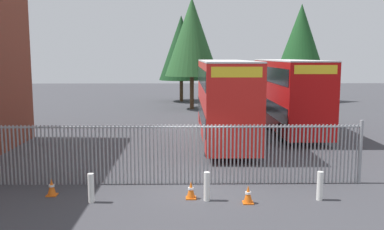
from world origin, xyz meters
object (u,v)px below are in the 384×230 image
object	(u,v)px
bollard_near_right	(320,186)
traffic_cone_mid_forecourt	(52,187)
double_decker_bus_near_gate	(224,98)
double_decker_bus_behind_fence_left	(288,92)
bollard_near_left	(91,188)
bollard_center_front	(207,186)
traffic_cone_near_kerb	(191,190)
traffic_cone_by_gate	(248,194)

from	to	relation	value
bollard_near_right	traffic_cone_mid_forecourt	bearing A→B (deg)	176.20
double_decker_bus_near_gate	double_decker_bus_behind_fence_left	bearing A→B (deg)	37.28
bollard_near_left	double_decker_bus_near_gate	bearing A→B (deg)	62.26
double_decker_bus_behind_fence_left	bollard_center_front	size ratio (longest dim) A/B	11.38
bollard_near_right	traffic_cone_near_kerb	world-z (taller)	bollard_near_right
double_decker_bus_behind_fence_left	traffic_cone_by_gate	distance (m)	14.08
double_decker_bus_behind_fence_left	traffic_cone_near_kerb	xyz separation A→B (m)	(-6.22, -12.72, -2.13)
bollard_near_left	traffic_cone_by_gate	world-z (taller)	bollard_near_left
bollard_near_left	traffic_cone_mid_forecourt	xyz separation A→B (m)	(-1.48, 0.70, -0.19)
double_decker_bus_near_gate	bollard_center_front	bearing A→B (deg)	-98.45
bollard_center_front	traffic_cone_near_kerb	distance (m)	0.58
double_decker_bus_near_gate	traffic_cone_by_gate	distance (m)	10.18
double_decker_bus_near_gate	bollard_near_right	bearing A→B (deg)	-76.96
traffic_cone_by_gate	traffic_cone_near_kerb	size ratio (longest dim) A/B	1.00
double_decker_bus_behind_fence_left	bollard_near_right	bearing A→B (deg)	-98.92
traffic_cone_by_gate	bollard_near_left	bearing A→B (deg)	178.18
bollard_near_right	traffic_cone_mid_forecourt	distance (m)	8.89
bollard_center_front	traffic_cone_near_kerb	xyz separation A→B (m)	(-0.51, 0.20, -0.19)
traffic_cone_by_gate	bollard_center_front	bearing A→B (deg)	168.07
traffic_cone_by_gate	traffic_cone_mid_forecourt	bearing A→B (deg)	172.47
double_decker_bus_behind_fence_left	traffic_cone_mid_forecourt	xyz separation A→B (m)	(-10.90, -12.34, -2.13)
bollard_center_front	traffic_cone_mid_forecourt	world-z (taller)	bollard_center_front
traffic_cone_by_gate	double_decker_bus_behind_fence_left	bearing A→B (deg)	71.55
double_decker_bus_near_gate	traffic_cone_near_kerb	size ratio (longest dim) A/B	18.32
double_decker_bus_near_gate	traffic_cone_near_kerb	xyz separation A→B (m)	(-1.95, -9.47, -2.13)
double_decker_bus_near_gate	bollard_center_front	size ratio (longest dim) A/B	11.38
traffic_cone_by_gate	traffic_cone_mid_forecourt	world-z (taller)	same
bollard_near_left	traffic_cone_by_gate	bearing A→B (deg)	-1.82
bollard_near_right	traffic_cone_near_kerb	distance (m)	4.20
double_decker_bus_near_gate	traffic_cone_mid_forecourt	bearing A→B (deg)	-126.08
double_decker_bus_behind_fence_left	traffic_cone_near_kerb	size ratio (longest dim) A/B	18.32
bollard_center_front	traffic_cone_by_gate	world-z (taller)	bollard_center_front
double_decker_bus_near_gate	traffic_cone_by_gate	bearing A→B (deg)	-90.77
bollard_near_left	bollard_near_right	distance (m)	7.39
bollard_center_front	double_decker_bus_near_gate	bearing A→B (deg)	81.55
traffic_cone_near_kerb	bollard_near_right	bearing A→B (deg)	-2.86
double_decker_bus_near_gate	double_decker_bus_behind_fence_left	size ratio (longest dim) A/B	1.00
double_decker_bus_behind_fence_left	traffic_cone_near_kerb	world-z (taller)	double_decker_bus_behind_fence_left
double_decker_bus_behind_fence_left	traffic_cone_mid_forecourt	distance (m)	16.60
bollard_center_front	bollard_near_right	distance (m)	3.68
bollard_near_right	bollard_center_front	bearing A→B (deg)	179.91
traffic_cone_mid_forecourt	bollard_near_right	bearing A→B (deg)	-3.80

